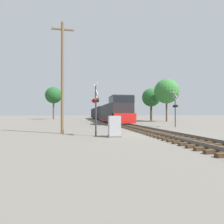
# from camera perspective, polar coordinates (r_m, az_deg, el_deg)

# --- Properties ---
(ground_plane) EXTENTS (400.00, 400.00, 0.00)m
(ground_plane) POSITION_cam_1_polar(r_m,az_deg,el_deg) (14.59, 14.77, -6.97)
(ground_plane) COLOR #666059
(rail_track_bed) EXTENTS (2.60, 160.00, 0.31)m
(rail_track_bed) POSITION_cam_1_polar(r_m,az_deg,el_deg) (14.58, 14.77, -6.44)
(rail_track_bed) COLOR #42301E
(rail_track_bed) RESTS_ON ground
(freight_train) EXTENTS (3.15, 46.73, 4.34)m
(freight_train) POSITION_cam_1_polar(r_m,az_deg,el_deg) (45.87, -2.96, -0.36)
(freight_train) COLOR #232326
(freight_train) RESTS_ON ground
(crossing_signal_near) EXTENTS (0.48, 1.01, 3.84)m
(crossing_signal_near) POSITION_cam_1_polar(r_m,az_deg,el_deg) (12.81, -5.41, 2.65)
(crossing_signal_near) COLOR #333333
(crossing_signal_near) RESTS_ON ground
(crossing_signal_far) EXTENTS (0.38, 1.01, 4.49)m
(crossing_signal_far) POSITION_cam_1_polar(r_m,az_deg,el_deg) (22.90, 20.01, 1.64)
(crossing_signal_far) COLOR #333333
(crossing_signal_far) RESTS_ON ground
(relay_cabinet) EXTENTS (0.89, 0.66, 1.48)m
(relay_cabinet) POSITION_cam_1_polar(r_m,az_deg,el_deg) (12.22, 0.79, -4.79)
(relay_cabinet) COLOR slate
(relay_cabinet) RESTS_ON ground
(utility_pole) EXTENTS (1.80, 0.25, 9.21)m
(utility_pole) POSITION_cam_1_polar(r_m,az_deg,el_deg) (15.26, -15.87, 11.37)
(utility_pole) COLOR brown
(utility_pole) RESTS_ON ground
(tree_far_right) EXTENTS (5.28, 5.28, 9.17)m
(tree_far_right) POSITION_cam_1_polar(r_m,az_deg,el_deg) (39.56, 17.37, 6.46)
(tree_far_right) COLOR brown
(tree_far_right) RESTS_ON ground
(tree_mid_background) EXTENTS (4.43, 4.43, 7.89)m
(tree_mid_background) POSITION_cam_1_polar(r_m,az_deg,el_deg) (43.64, 12.66, 4.62)
(tree_mid_background) COLOR #473521
(tree_mid_background) RESTS_ON ground
(tree_deep_background) EXTENTS (5.08, 5.08, 10.02)m
(tree_deep_background) POSITION_cam_1_polar(r_m,az_deg,el_deg) (57.37, -18.54, 5.17)
(tree_deep_background) COLOR brown
(tree_deep_background) RESTS_ON ground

